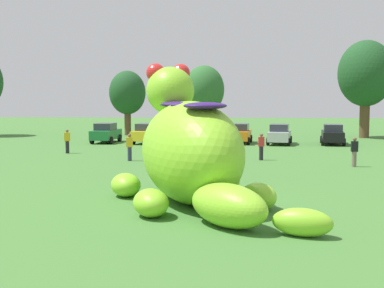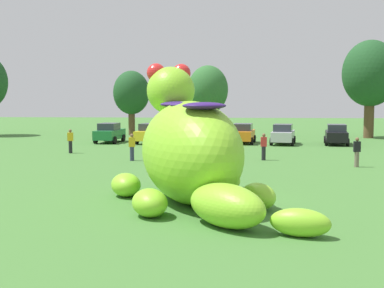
{
  "view_description": "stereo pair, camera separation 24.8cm",
  "coord_description": "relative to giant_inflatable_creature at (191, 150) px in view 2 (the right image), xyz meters",
  "views": [
    {
      "loc": [
        -0.05,
        -20.07,
        4.03
      ],
      "look_at": [
        -1.29,
        0.51,
        2.15
      ],
      "focal_mm": 48.72,
      "sensor_mm": 36.0,
      "label": 1
    },
    {
      "loc": [
        0.2,
        -20.06,
        4.03
      ],
      "look_at": [
        -1.29,
        0.51,
        2.15
      ],
      "focal_mm": 48.72,
      "sensor_mm": 36.0,
      "label": 2
    }
  ],
  "objects": [
    {
      "name": "car_yellow",
      "position": [
        -5.33,
        25.07,
        -1.14
      ],
      "size": [
        2.57,
        4.37,
        1.72
      ],
      "color": "yellow",
      "rests_on": "ground"
    },
    {
      "name": "ground_plane",
      "position": [
        1.27,
        0.5,
        -2.0
      ],
      "size": [
        160.0,
        160.0,
        0.0
      ],
      "primitive_type": "plane",
      "color": "#427533"
    },
    {
      "name": "car_black",
      "position": [
        10.44,
        24.85,
        -1.14
      ],
      "size": [
        2.38,
        4.3,
        1.72
      ],
      "color": "black",
      "rests_on": "ground"
    },
    {
      "name": "tree_centre_left",
      "position": [
        15.04,
        32.36,
        4.22
      ],
      "size": [
        5.35,
        5.35,
        9.5
      ],
      "color": "brown",
      "rests_on": "ground"
    },
    {
      "name": "giant_inflatable_creature",
      "position": [
        0.0,
        0.0,
        0.0
      ],
      "size": [
        8.04,
        9.52,
        5.46
      ],
      "color": "#8CD12D",
      "rests_on": "ground"
    },
    {
      "name": "spectator_mid_field",
      "position": [
        -0.42,
        12.47,
        -1.14
      ],
      "size": [
        0.38,
        0.26,
        1.71
      ],
      "color": "#2D334C",
      "rests_on": "ground"
    },
    {
      "name": "tree_mid_left",
      "position": [
        -0.71,
        32.52,
        2.67
      ],
      "size": [
        4.02,
        4.02,
        7.13
      ],
      "color": "brown",
      "rests_on": "ground"
    },
    {
      "name": "car_silver",
      "position": [
        5.98,
        24.75,
        -1.14
      ],
      "size": [
        2.48,
        4.34,
        1.72
      ],
      "color": "#B7BABF",
      "rests_on": "ground"
    },
    {
      "name": "spectator_far_side",
      "position": [
        8.76,
        10.68,
        -1.14
      ],
      "size": [
        0.38,
        0.26,
        1.71
      ],
      "color": "#726656",
      "rests_on": "ground"
    },
    {
      "name": "car_white",
      "position": [
        -1.57,
        23.98,
        -1.14
      ],
      "size": [
        2.4,
        4.31,
        1.72
      ],
      "color": "white",
      "rests_on": "ground"
    },
    {
      "name": "spectator_by_cars",
      "position": [
        -4.66,
        12.69,
        -1.14
      ],
      "size": [
        0.38,
        0.26,
        1.71
      ],
      "color": "#2D334C",
      "rests_on": "ground"
    },
    {
      "name": "spectator_near_inflatable",
      "position": [
        -9.88,
        16.73,
        -1.14
      ],
      "size": [
        0.38,
        0.26,
        1.71
      ],
      "color": "black",
      "rests_on": "ground"
    },
    {
      "name": "tree_left",
      "position": [
        -8.8,
        34.45,
        2.41
      ],
      "size": [
        3.79,
        3.79,
        6.73
      ],
      "color": "brown",
      "rests_on": "ground"
    },
    {
      "name": "car_green",
      "position": [
        -9.09,
        25.51,
        -1.14
      ],
      "size": [
        2.23,
        4.24,
        1.72
      ],
      "color": "#1E7238",
      "rests_on": "ground"
    },
    {
      "name": "spectator_wandering",
      "position": [
        3.64,
        13.55,
        -1.14
      ],
      "size": [
        0.38,
        0.26,
        1.71
      ],
      "color": "black",
      "rests_on": "ground"
    },
    {
      "name": "car_orange",
      "position": [
        2.64,
        25.49,
        -1.14
      ],
      "size": [
        2.34,
        4.29,
        1.72
      ],
      "color": "orange",
      "rests_on": "ground"
    }
  ]
}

